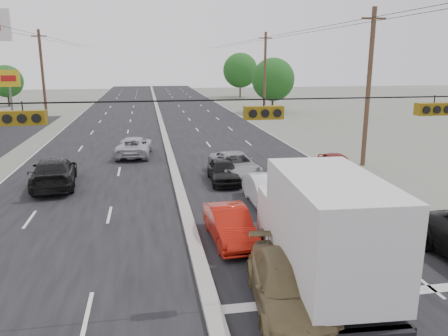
% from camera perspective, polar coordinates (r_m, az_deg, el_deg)
% --- Properties ---
extents(ground, '(200.00, 200.00, 0.00)m').
position_cam_1_polar(ground, '(13.22, -1.93, -17.08)').
color(ground, '#606356').
rests_on(ground, ground).
extents(road_surface, '(20.00, 160.00, 0.02)m').
position_cam_1_polar(road_surface, '(41.81, -7.85, 4.42)').
color(road_surface, black).
rests_on(road_surface, ground).
extents(center_median, '(0.50, 160.00, 0.20)m').
position_cam_1_polar(center_median, '(41.79, -7.86, 4.55)').
color(center_median, gray).
rests_on(center_median, ground).
extents(utility_pole_left_c, '(1.60, 0.30, 10.00)m').
position_cam_1_polar(utility_pole_left_c, '(52.40, -22.59, 11.02)').
color(utility_pole_left_c, '#422D1E').
rests_on(utility_pole_left_c, ground).
extents(utility_pole_right_b, '(1.60, 0.30, 10.00)m').
position_cam_1_polar(utility_pole_right_b, '(29.81, 18.36, 9.96)').
color(utility_pole_right_b, '#422D1E').
rests_on(utility_pole_right_b, ground).
extents(utility_pole_right_c, '(1.60, 0.30, 10.00)m').
position_cam_1_polar(utility_pole_right_c, '(53.15, 5.36, 12.02)').
color(utility_pole_right_c, '#422D1E').
rests_on(utility_pole_right_c, ground).
extents(traffic_signals, '(25.00, 0.30, 0.54)m').
position_cam_1_polar(traffic_signals, '(11.68, 4.71, 7.42)').
color(traffic_signals, black).
rests_on(traffic_signals, ground).
extents(pole_sign_far, '(2.20, 0.25, 6.00)m').
position_cam_1_polar(pole_sign_far, '(53.27, -26.25, 9.93)').
color(pole_sign_far, slate).
rests_on(pole_sign_far, ground).
extents(tree_left_far, '(4.80, 4.80, 6.12)m').
position_cam_1_polar(tree_left_far, '(74.16, -26.54, 10.09)').
color(tree_left_far, '#382619').
rests_on(tree_left_far, ground).
extents(tree_right_mid, '(5.60, 5.60, 7.14)m').
position_cam_1_polar(tree_right_mid, '(58.66, 6.43, 11.42)').
color(tree_right_mid, '#382619').
rests_on(tree_right_mid, ground).
extents(tree_right_far, '(6.40, 6.40, 8.16)m').
position_cam_1_polar(tree_right_far, '(83.12, 2.14, 12.63)').
color(tree_right_far, '#382619').
rests_on(tree_right_far, ground).
extents(box_truck, '(2.90, 7.32, 3.65)m').
position_cam_1_polar(box_truck, '(13.57, 12.66, -7.76)').
color(box_truck, black).
rests_on(box_truck, ground).
extents(tan_sedan, '(2.55, 5.08, 1.42)m').
position_cam_1_polar(tan_sedan, '(12.66, 8.39, -15.03)').
color(tan_sedan, brown).
rests_on(tan_sedan, ground).
extents(red_sedan, '(1.60, 4.07, 1.32)m').
position_cam_1_polar(red_sedan, '(16.86, 0.74, -7.47)').
color(red_sedan, '#AB160A').
rests_on(red_sedan, ground).
extents(queue_car_a, '(1.69, 3.97, 1.34)m').
position_cam_1_polar(queue_car_a, '(24.82, -0.10, -0.40)').
color(queue_car_a, black).
rests_on(queue_car_a, ground).
extents(queue_car_b, '(1.56, 4.34, 1.42)m').
position_cam_1_polar(queue_car_b, '(20.98, 5.66, -3.04)').
color(queue_car_b, white).
rests_on(queue_car_b, ground).
extents(queue_car_c, '(2.66, 5.26, 1.43)m').
position_cam_1_polar(queue_car_c, '(25.95, 1.44, 0.33)').
color(queue_car_c, gray).
rests_on(queue_car_c, ground).
extents(queue_car_d, '(2.09, 4.90, 1.41)m').
position_cam_1_polar(queue_car_d, '(20.39, 17.28, -4.14)').
color(queue_car_d, navy).
rests_on(queue_car_d, ground).
extents(queue_car_e, '(1.79, 4.03, 1.35)m').
position_cam_1_polar(queue_car_e, '(27.02, 14.60, 0.34)').
color(queue_car_e, maroon).
rests_on(queue_car_e, ground).
extents(oncoming_near, '(2.85, 5.76, 1.61)m').
position_cam_1_polar(oncoming_near, '(25.73, -21.31, -0.54)').
color(oncoming_near, black).
rests_on(oncoming_near, ground).
extents(oncoming_far, '(2.70, 5.20, 1.40)m').
position_cam_1_polar(oncoming_far, '(32.41, -11.63, 2.76)').
color(oncoming_far, '#AEB2B6').
rests_on(oncoming_far, ground).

